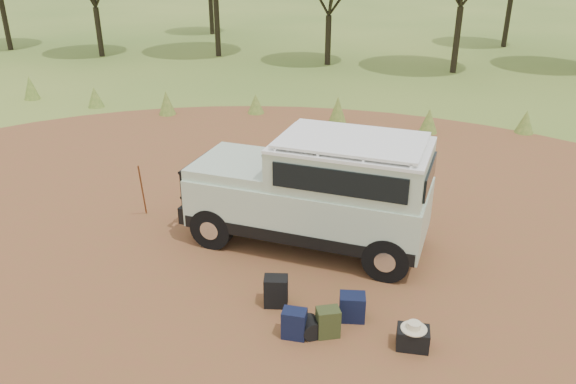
% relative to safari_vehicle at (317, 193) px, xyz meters
% --- Properties ---
extents(ground, '(140.00, 140.00, 0.00)m').
position_rel_safari_vehicle_xyz_m(ground, '(-0.88, -0.49, -1.13)').
color(ground, '#4C7228').
rests_on(ground, ground).
extents(dirt_clearing, '(23.00, 23.00, 0.01)m').
position_rel_safari_vehicle_xyz_m(dirt_clearing, '(-0.88, -0.49, -1.13)').
color(dirt_clearing, brown).
rests_on(dirt_clearing, ground).
extents(grass_fringe, '(36.60, 1.60, 0.90)m').
position_rel_safari_vehicle_xyz_m(grass_fringe, '(-0.76, 8.18, -0.73)').
color(grass_fringe, '#4C7228').
rests_on(grass_fringe, ground).
extents(safari_vehicle, '(5.00, 2.42, 2.34)m').
position_rel_safari_vehicle_xyz_m(safari_vehicle, '(0.00, 0.00, 0.00)').
color(safari_vehicle, '#B4CAAD').
rests_on(safari_vehicle, ground).
extents(walking_staff, '(0.22, 0.47, 1.35)m').
position_rel_safari_vehicle_xyz_m(walking_staff, '(-3.91, 0.23, -0.45)').
color(walking_staff, brown).
rests_on(walking_staff, ground).
extents(backpack_black, '(0.45, 0.37, 0.55)m').
position_rel_safari_vehicle_xyz_m(backpack_black, '(-0.24, -2.24, -0.86)').
color(backpack_black, black).
rests_on(backpack_black, ground).
extents(backpack_navy, '(0.38, 0.27, 0.49)m').
position_rel_safari_vehicle_xyz_m(backpack_navy, '(0.25, -2.98, -0.89)').
color(backpack_navy, '#101533').
rests_on(backpack_navy, ground).
extents(backpack_olive, '(0.43, 0.38, 0.49)m').
position_rel_safari_vehicle_xyz_m(backpack_olive, '(0.75, -2.82, -0.88)').
color(backpack_olive, '#3A3F1D').
rests_on(backpack_olive, ground).
extents(duffel_navy, '(0.46, 0.37, 0.46)m').
position_rel_safari_vehicle_xyz_m(duffel_navy, '(1.06, -2.32, -0.90)').
color(duffel_navy, '#101533').
rests_on(duffel_navy, ground).
extents(hard_case, '(0.50, 0.37, 0.34)m').
position_rel_safari_vehicle_xyz_m(hard_case, '(2.05, -2.80, -0.96)').
color(hard_case, black).
rests_on(hard_case, ground).
extents(stuff_sack, '(0.44, 0.44, 0.32)m').
position_rel_safari_vehicle_xyz_m(stuff_sack, '(0.49, -2.90, -0.97)').
color(stuff_sack, black).
rests_on(stuff_sack, ground).
extents(safari_hat, '(0.40, 0.40, 0.12)m').
position_rel_safari_vehicle_xyz_m(safari_hat, '(2.05, -2.80, -0.74)').
color(safari_hat, beige).
rests_on(safari_hat, hard_case).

